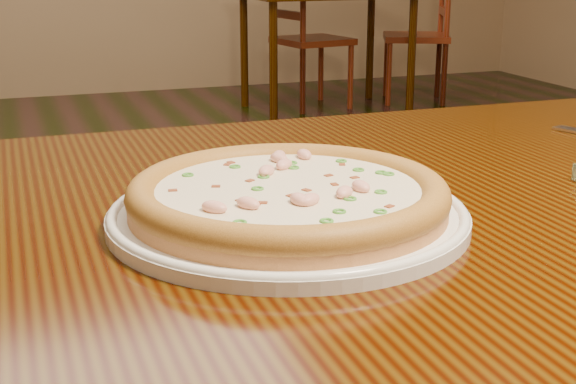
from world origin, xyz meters
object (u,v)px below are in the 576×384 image
object	(u,v)px
chair_c	(305,40)
hero_table	(378,283)
plate	(288,214)
chair_d	(424,36)
bg_table_right	(326,6)
pizza	(288,195)

from	to	relation	value
chair_c	hero_table	bearing A→B (deg)	-109.62
plate	chair_c	size ratio (longest dim) A/B	0.35
hero_table	chair_d	size ratio (longest dim) A/B	1.26
hero_table	chair_d	xyz separation A→B (m)	(2.31, 4.10, -0.21)
chair_d	hero_table	bearing A→B (deg)	-119.42
chair_c	bg_table_right	bearing A→B (deg)	-53.24
plate	chair_d	xyz separation A→B (m)	(2.43, 4.15, -0.32)
bg_table_right	chair_d	bearing A→B (deg)	6.22
plate	chair_c	bearing A→B (deg)	69.15
hero_table	pizza	xyz separation A→B (m)	(-0.12, -0.05, 0.13)
pizza	bg_table_right	size ratio (longest dim) A/B	0.30
bg_table_right	chair_d	xyz separation A→B (m)	(0.74, 0.08, -0.22)
hero_table	chair_d	world-z (taller)	chair_d
bg_table_right	chair_c	distance (m)	0.27
hero_table	bg_table_right	bearing A→B (deg)	68.65
hero_table	plate	distance (m)	0.17
plate	pizza	distance (m)	0.02
pizza	chair_c	world-z (taller)	chair_c
hero_table	chair_d	distance (m)	4.71
plate	bg_table_right	bearing A→B (deg)	67.43
chair_c	chair_d	xyz separation A→B (m)	(0.83, -0.04, 0.00)
hero_table	plate	bearing A→B (deg)	-157.38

